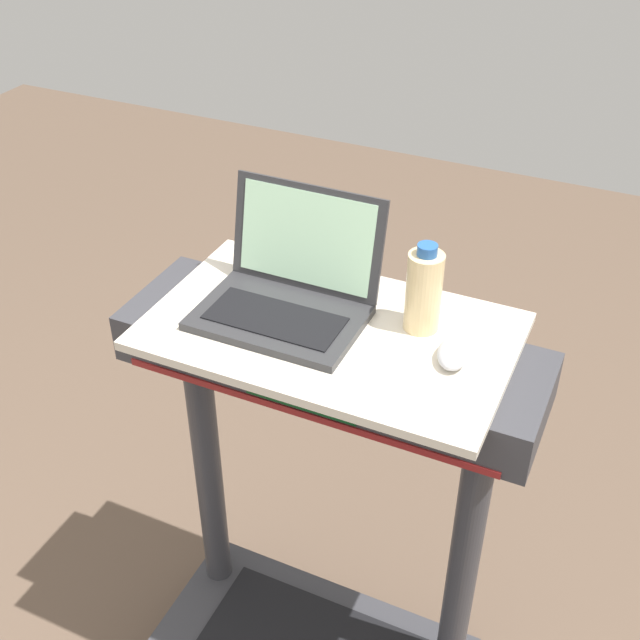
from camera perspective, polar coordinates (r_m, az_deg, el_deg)
name	(u,v)px	position (r m, az deg, el deg)	size (l,w,h in m)	color
desk_board	(330,331)	(1.66, 0.72, -0.79)	(0.74, 0.45, 0.02)	beige
laptop	(288,291)	(1.68, -2.25, 2.04)	(0.34, 0.28, 0.24)	#2D2D30
computer_mouse	(453,354)	(1.58, 9.29, -2.34)	(0.06, 0.10, 0.03)	#B2B2B7
water_bottle	(424,291)	(1.62, 7.28, 2.06)	(0.07, 0.07, 0.19)	beige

